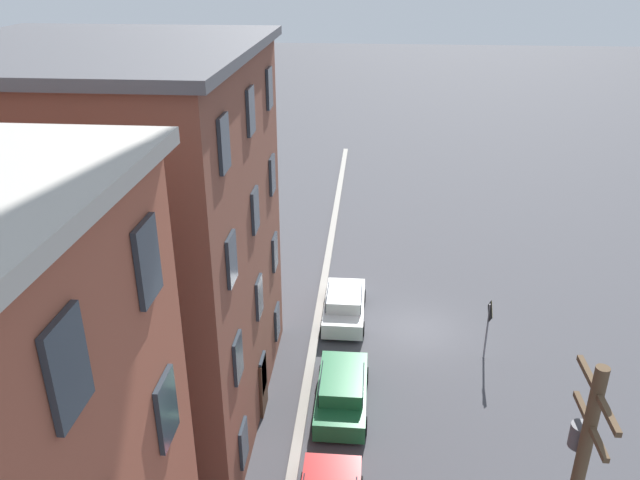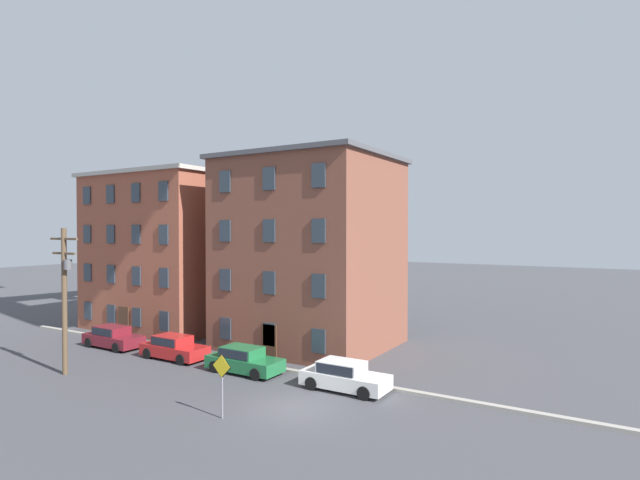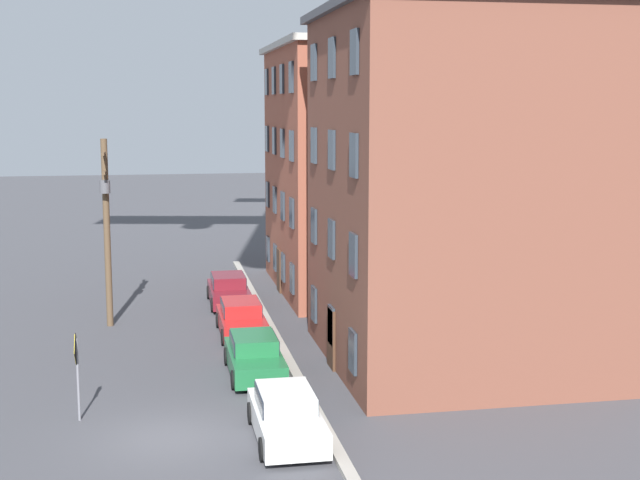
% 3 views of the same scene
% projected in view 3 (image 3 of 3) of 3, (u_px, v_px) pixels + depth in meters
% --- Properties ---
extents(ground_plane, '(200.00, 200.00, 0.00)m').
position_uv_depth(ground_plane, '(170.00, 437.00, 25.70)').
color(ground_plane, '#424247').
extents(kerb_strip, '(56.00, 0.36, 0.16)m').
position_uv_depth(kerb_strip, '(323.00, 425.00, 26.51)').
color(kerb_strip, '#9E998E').
rests_on(kerb_strip, ground_plane).
extents(apartment_corner, '(12.19, 11.77, 12.57)m').
position_uv_depth(apartment_corner, '(387.00, 168.00, 45.91)').
color(apartment_corner, brown).
rests_on(apartment_corner, ground_plane).
extents(apartment_midblock, '(11.12, 9.90, 13.01)m').
position_uv_depth(apartment_midblock, '(459.00, 188.00, 32.44)').
color(apartment_midblock, brown).
rests_on(apartment_midblock, ground_plane).
extents(car_maroon, '(4.40, 1.92, 1.43)m').
position_uv_depth(car_maroon, '(229.00, 289.00, 42.76)').
color(car_maroon, maroon).
rests_on(car_maroon, ground_plane).
extents(car_red, '(4.40, 1.92, 1.43)m').
position_uv_depth(car_red, '(241.00, 317.00, 37.08)').
color(car_red, '#B21E1E').
rests_on(car_red, ground_plane).
extents(car_green, '(4.40, 1.92, 1.43)m').
position_uv_depth(car_green, '(254.00, 354.00, 31.56)').
color(car_green, '#1E6638').
rests_on(car_green, ground_plane).
extents(car_white, '(4.40, 1.92, 1.43)m').
position_uv_depth(car_white, '(286.00, 413.00, 25.52)').
color(car_white, silver).
rests_on(car_white, ground_plane).
extents(caution_sign, '(1.03, 0.08, 2.74)m').
position_uv_depth(caution_sign, '(77.00, 362.00, 26.82)').
color(caution_sign, slate).
rests_on(caution_sign, ground_plane).
extents(utility_pole, '(2.40, 0.44, 8.10)m').
position_uv_depth(utility_pole, '(107.00, 222.00, 37.98)').
color(utility_pole, brown).
rests_on(utility_pole, ground_plane).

